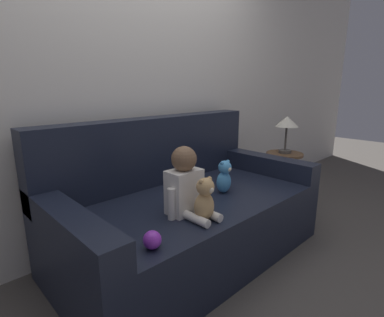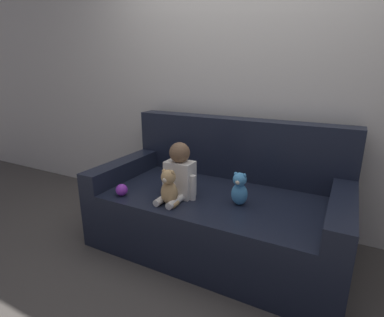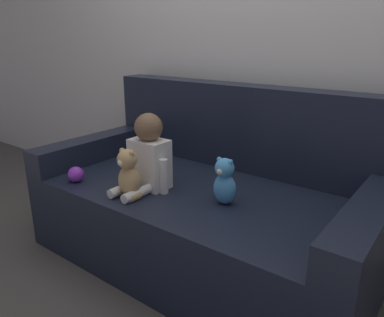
{
  "view_description": "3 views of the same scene",
  "coord_description": "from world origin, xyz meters",
  "px_view_note": "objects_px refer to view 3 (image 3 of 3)",
  "views": [
    {
      "loc": [
        -1.36,
        -1.43,
        1.21
      ],
      "look_at": [
        -0.01,
        -0.03,
        0.73
      ],
      "focal_mm": 28.0,
      "sensor_mm": 36.0,
      "label": 1
    },
    {
      "loc": [
        0.83,
        -1.96,
        1.37
      ],
      "look_at": [
        -0.19,
        -0.05,
        0.72
      ],
      "focal_mm": 28.0,
      "sensor_mm": 36.0,
      "label": 2
    },
    {
      "loc": [
        1.11,
        -1.56,
        1.25
      ],
      "look_at": [
        -0.02,
        -0.07,
        0.63
      ],
      "focal_mm": 35.0,
      "sensor_mm": 36.0,
      "label": 3
    }
  ],
  "objects_px": {
    "plush_toy_side": "(225,181)",
    "teddy_bear_brown": "(129,175)",
    "person_baby": "(148,156)",
    "couch": "(209,204)",
    "toy_ball": "(76,174)"
  },
  "relations": [
    {
      "from": "plush_toy_side",
      "to": "teddy_bear_brown",
      "type": "bearing_deg",
      "value": -152.63
    },
    {
      "from": "person_baby",
      "to": "plush_toy_side",
      "type": "relative_size",
      "value": 1.72
    },
    {
      "from": "couch",
      "to": "plush_toy_side",
      "type": "xyz_separation_m",
      "value": [
        0.22,
        -0.18,
        0.25
      ]
    },
    {
      "from": "couch",
      "to": "toy_ball",
      "type": "height_order",
      "value": "couch"
    },
    {
      "from": "couch",
      "to": "person_baby",
      "type": "distance_m",
      "value": 0.46
    },
    {
      "from": "couch",
      "to": "person_baby",
      "type": "bearing_deg",
      "value": -131.27
    },
    {
      "from": "couch",
      "to": "plush_toy_side",
      "type": "bearing_deg",
      "value": -40.59
    },
    {
      "from": "teddy_bear_brown",
      "to": "toy_ball",
      "type": "bearing_deg",
      "value": -174.7
    },
    {
      "from": "teddy_bear_brown",
      "to": "plush_toy_side",
      "type": "height_order",
      "value": "teddy_bear_brown"
    },
    {
      "from": "couch",
      "to": "person_baby",
      "type": "relative_size",
      "value": 4.57
    },
    {
      "from": "plush_toy_side",
      "to": "toy_ball",
      "type": "distance_m",
      "value": 0.87
    },
    {
      "from": "person_baby",
      "to": "teddy_bear_brown",
      "type": "height_order",
      "value": "person_baby"
    },
    {
      "from": "couch",
      "to": "teddy_bear_brown",
      "type": "height_order",
      "value": "couch"
    },
    {
      "from": "toy_ball",
      "to": "couch",
      "type": "bearing_deg",
      "value": 35.99
    },
    {
      "from": "couch",
      "to": "teddy_bear_brown",
      "type": "bearing_deg",
      "value": -118.11
    }
  ]
}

